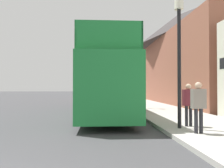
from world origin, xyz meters
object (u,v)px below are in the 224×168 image
lamp_post_nearest (179,34)px  lamp_post_third (123,72)px  parked_car_ahead_of_bus (109,98)px  pedestrian_third (188,101)px  lamp_post_second (134,62)px  tour_bus (106,83)px  pedestrian_second (198,102)px

lamp_post_nearest → lamp_post_third: lamp_post_nearest is taller
parked_car_ahead_of_bus → pedestrian_third: size_ratio=2.59×
pedestrian_third → lamp_post_second: lamp_post_second is taller
tour_bus → lamp_post_third: bearing=78.7°
tour_bus → pedestrian_second: size_ratio=6.49×
pedestrian_second → lamp_post_nearest: size_ratio=0.33×
parked_car_ahead_of_bus → pedestrian_second: pedestrian_second is taller
pedestrian_second → pedestrian_third: bearing=80.0°
parked_car_ahead_of_bus → lamp_post_nearest: bearing=-84.2°
pedestrian_second → lamp_post_nearest: 2.60m
parked_car_ahead_of_bus → pedestrian_third: (2.23, -12.58, 0.44)m
tour_bus → lamp_post_second: lamp_post_second is taller
pedestrian_third → lamp_post_second: 7.99m
tour_bus → parked_car_ahead_of_bus: (0.68, 7.83, -1.20)m
lamp_post_nearest → tour_bus: bearing=115.7°
pedestrian_second → lamp_post_third: 16.93m
pedestrian_second → pedestrian_third: pedestrian_second is taller
tour_bus → pedestrian_second: (2.69, -5.99, -0.74)m
pedestrian_third → pedestrian_second: bearing=-100.0°
lamp_post_third → parked_car_ahead_of_bus: bearing=-119.6°
lamp_post_nearest → lamp_post_third: bearing=90.2°
pedestrian_third → lamp_post_second: bearing=95.4°
pedestrian_second → lamp_post_nearest: lamp_post_nearest is taller
tour_bus → pedestrian_second: bearing=-64.7°
pedestrian_second → pedestrian_third: size_ratio=1.02×
pedestrian_third → lamp_post_second: size_ratio=0.34×
pedestrian_third → tour_bus: bearing=121.5°
pedestrian_second → lamp_post_second: bearing=93.2°
pedestrian_third → lamp_post_nearest: (-0.48, -0.32, 2.44)m
parked_car_ahead_of_bus → lamp_post_second: lamp_post_second is taller
parked_car_ahead_of_bus → pedestrian_second: (2.01, -13.82, 0.46)m
tour_bus → pedestrian_second: 6.61m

